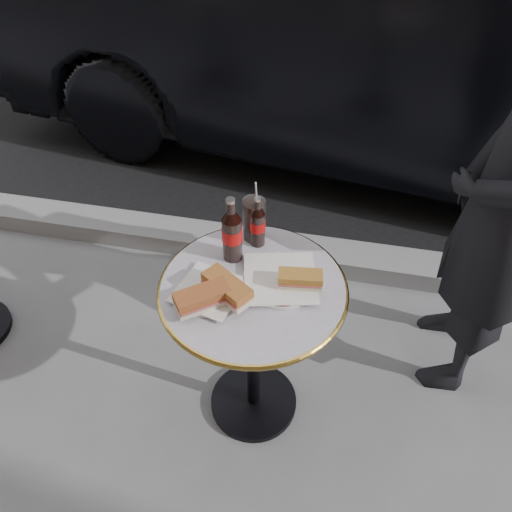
% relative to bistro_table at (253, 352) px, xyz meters
% --- Properties ---
extents(ground, '(80.00, 80.00, 0.00)m').
position_rel_bistro_table_xyz_m(ground, '(0.00, 0.00, -0.37)').
color(ground, slate).
rests_on(ground, ground).
extents(asphalt_road, '(40.00, 8.00, 0.00)m').
position_rel_bistro_table_xyz_m(asphalt_road, '(0.00, 5.00, -0.36)').
color(asphalt_road, black).
rests_on(asphalt_road, ground).
extents(curb, '(40.00, 0.20, 0.12)m').
position_rel_bistro_table_xyz_m(curb, '(0.00, 0.90, -0.32)').
color(curb, gray).
rests_on(curb, ground).
extents(bistro_table, '(0.62, 0.62, 0.73)m').
position_rel_bistro_table_xyz_m(bistro_table, '(0.00, 0.00, 0.00)').
color(bistro_table, '#BAB2C4').
rests_on(bistro_table, ground).
extents(plate_left, '(0.27, 0.27, 0.01)m').
position_rel_bistro_table_xyz_m(plate_left, '(-0.13, -0.06, 0.37)').
color(plate_left, silver).
rests_on(plate_left, bistro_table).
extents(plate_right, '(0.26, 0.26, 0.01)m').
position_rel_bistro_table_xyz_m(plate_right, '(0.08, 0.04, 0.37)').
color(plate_right, white).
rests_on(plate_right, bistro_table).
extents(sandwich_left_a, '(0.18, 0.16, 0.06)m').
position_rel_bistro_table_xyz_m(sandwich_left_a, '(-0.13, -0.12, 0.41)').
color(sandwich_left_a, '#9D4F28').
rests_on(sandwich_left_a, plate_left).
extents(sandwich_left_b, '(0.18, 0.16, 0.06)m').
position_rel_bistro_table_xyz_m(sandwich_left_b, '(-0.07, -0.06, 0.41)').
color(sandwich_left_b, '#A65F2A').
rests_on(sandwich_left_b, plate_left).
extents(sandwich_right, '(0.15, 0.08, 0.05)m').
position_rel_bistro_table_xyz_m(sandwich_right, '(0.15, 0.02, 0.40)').
color(sandwich_right, '#AD722B').
rests_on(sandwich_right, plate_right).
extents(cola_bottle_left, '(0.08, 0.08, 0.25)m').
position_rel_bistro_table_xyz_m(cola_bottle_left, '(-0.09, 0.12, 0.49)').
color(cola_bottle_left, black).
rests_on(cola_bottle_left, bistro_table).
extents(cola_bottle_right, '(0.07, 0.07, 0.20)m').
position_rel_bistro_table_xyz_m(cola_bottle_right, '(-0.03, 0.21, 0.47)').
color(cola_bottle_right, black).
rests_on(cola_bottle_right, bistro_table).
extents(cola_glass, '(0.10, 0.10, 0.16)m').
position_rel_bistro_table_xyz_m(cola_glass, '(-0.05, 0.23, 0.45)').
color(cola_glass, black).
rests_on(cola_glass, bistro_table).
extents(parked_car, '(2.29, 4.93, 1.56)m').
position_rel_bistro_table_xyz_m(parked_car, '(0.28, 2.19, 0.41)').
color(parked_car, black).
rests_on(parked_car, ground).
extents(pedestrian, '(0.42, 0.63, 1.71)m').
position_rel_bistro_table_xyz_m(pedestrian, '(0.80, 0.41, 0.49)').
color(pedestrian, black).
rests_on(pedestrian, ground).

